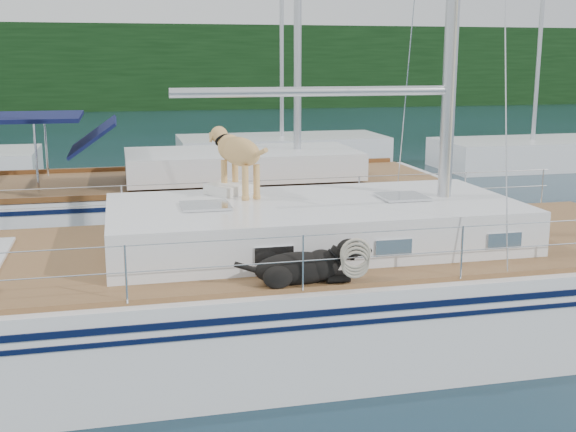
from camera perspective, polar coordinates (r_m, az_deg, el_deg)
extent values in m
plane|color=black|center=(9.60, -2.67, -9.77)|extent=(120.00, 120.00, 0.00)
cube|color=black|center=(53.78, -11.78, 11.42)|extent=(90.00, 3.00, 6.00)
cube|color=#595147|center=(55.05, -11.71, 8.94)|extent=(92.00, 1.00, 1.20)
cube|color=white|center=(9.42, -2.70, -6.95)|extent=(12.00, 3.80, 1.40)
cube|color=olive|center=(9.21, -2.75, -2.66)|extent=(11.52, 3.50, 0.06)
cube|color=white|center=(9.31, 2.08, -0.56)|extent=(5.20, 2.50, 0.55)
cylinder|color=silver|center=(9.08, 2.16, 9.80)|extent=(3.60, 0.12, 0.12)
cylinder|color=silver|center=(7.40, -0.31, -1.66)|extent=(10.56, 0.01, 0.01)
cylinder|color=silver|center=(10.77, -4.49, 2.73)|extent=(10.56, 0.01, 0.01)
cube|color=#1D33BB|center=(10.43, -3.90, -0.57)|extent=(0.75, 0.58, 0.05)
cube|color=silver|center=(9.85, -4.64, 2.18)|extent=(0.71, 0.69, 0.14)
torus|color=#BCAE95|center=(7.57, 5.36, -2.97)|extent=(0.43, 0.16, 0.42)
cube|color=white|center=(15.27, -8.04, 0.26)|extent=(11.00, 3.50, 1.30)
cube|color=olive|center=(15.15, -8.12, 2.67)|extent=(10.56, 3.29, 0.06)
cube|color=white|center=(15.25, -3.65, 4.16)|extent=(4.80, 2.30, 0.55)
cube|color=#101443|center=(15.04, -20.61, 7.32)|extent=(2.40, 2.30, 0.08)
cube|color=white|center=(25.58, -0.49, 5.12)|extent=(7.20, 3.00, 1.10)
cube|color=white|center=(25.85, 18.69, 4.55)|extent=(6.40, 3.00, 1.10)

